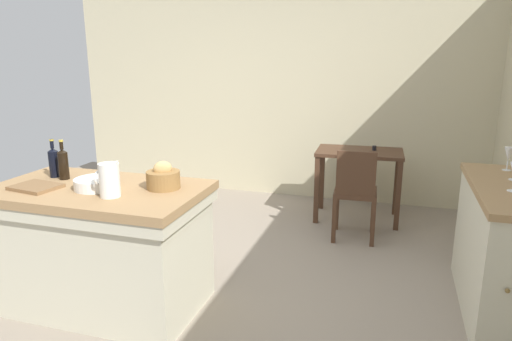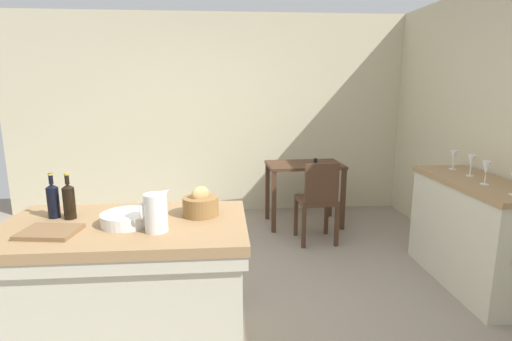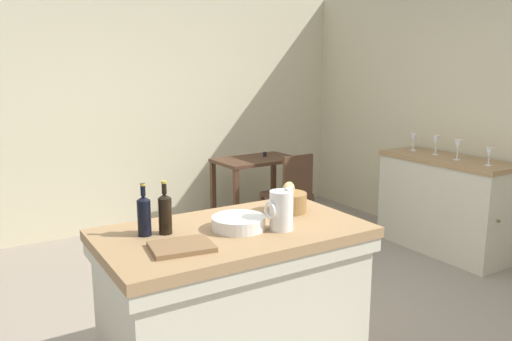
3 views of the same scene
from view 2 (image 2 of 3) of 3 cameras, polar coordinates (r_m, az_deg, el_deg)
name	(u,v)px [view 2 (image 2 of 3)]	position (r m, az deg, el deg)	size (l,w,h in m)	color
ground_plane	(206,311)	(3.27, -7.07, -19.27)	(6.76, 6.76, 0.00)	gray
wall_back	(211,115)	(5.41, -6.37, 7.80)	(5.32, 0.12, 2.60)	beige
island_table	(129,285)	(2.71, -17.69, -15.26)	(1.47, 0.84, 0.88)	#99754C
side_cabinet	(473,233)	(3.91, 28.52, -7.80)	(0.52, 1.30, 0.92)	#99754C
writing_desk	(304,174)	(4.91, 6.89, -0.45)	(0.92, 0.60, 0.82)	#472D1E
wooden_chair	(318,199)	(4.36, 8.81, -4.05)	(0.42, 0.42, 0.91)	#472D1E
pitcher	(156,212)	(2.33, -14.11, -5.77)	(0.17, 0.13, 0.26)	silver
wash_bowl	(127,219)	(2.51, -17.94, -6.53)	(0.30, 0.30, 0.07)	silver
bread_basket	(200,205)	(2.57, -7.93, -4.84)	(0.23, 0.23, 0.19)	olive
cutting_board	(50,232)	(2.53, -27.33, -7.77)	(0.30, 0.23, 0.02)	brown
wine_bottle_dark	(69,200)	(2.72, -25.08, -3.87)	(0.07, 0.07, 0.29)	black
wine_bottle_amber	(53,200)	(2.79, -26.93, -3.74)	(0.07, 0.07, 0.28)	black
wine_glass_left	(486,169)	(3.64, 29.96, 0.24)	(0.07, 0.07, 0.19)	white
wine_glass_middle	(471,161)	(3.92, 28.33, 1.14)	(0.07, 0.07, 0.19)	white
wine_glass_right	(454,156)	(4.17, 26.34, 1.80)	(0.07, 0.07, 0.18)	white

